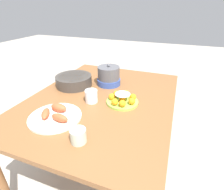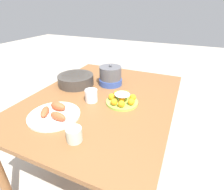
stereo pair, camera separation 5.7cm
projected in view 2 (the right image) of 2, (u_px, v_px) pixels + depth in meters
name	position (u px, v px, depth m)	size (l,w,h in m)	color
ground_plane	(105.00, 165.00, 1.62)	(12.00, 12.00, 0.00)	#B2A899
dining_table	(103.00, 107.00, 1.33)	(1.31, 1.01, 0.72)	brown
cake_plate	(122.00, 100.00, 1.20)	(0.22, 0.22, 0.08)	#99CC4C
serving_bowl	(76.00, 80.00, 1.47)	(0.30, 0.30, 0.09)	#3D3833
sauce_bowl	(106.00, 75.00, 1.65)	(0.10, 0.10, 0.02)	silver
seafood_platter	(54.00, 114.00, 1.06)	(0.31, 0.31, 0.07)	silver
cup_near	(74.00, 134.00, 0.86)	(0.08, 0.08, 0.07)	beige
cup_far	(91.00, 96.00, 1.22)	(0.09, 0.09, 0.09)	white
warming_pot	(110.00, 76.00, 1.46)	(0.20, 0.20, 0.18)	#334C99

